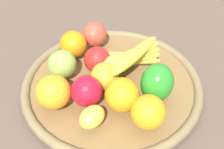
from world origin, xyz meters
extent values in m
plane|color=brown|center=(0.00, 0.00, 0.00)|extent=(2.40, 2.40, 0.00)
cylinder|color=brown|center=(0.00, 0.00, 0.01)|extent=(0.44, 0.44, 0.02)
torus|color=olive|center=(0.00, 0.00, 0.02)|extent=(0.46, 0.46, 0.02)
sphere|color=red|center=(0.03, 0.04, 0.07)|extent=(0.10, 0.10, 0.07)
ellipsoid|color=yellow|center=(-0.14, 0.02, 0.05)|extent=(0.08, 0.07, 0.05)
ellipsoid|color=#288B25|center=(-0.04, -0.11, 0.08)|extent=(0.10, 0.10, 0.09)
ellipsoid|color=yellow|center=(0.08, -0.02, 0.05)|extent=(0.03, 0.18, 0.03)
ellipsoid|color=yellow|center=(0.06, -0.03, 0.06)|extent=(0.09, 0.18, 0.03)
ellipsoid|color=yellow|center=(0.05, -0.03, 0.07)|extent=(0.12, 0.17, 0.03)
ellipsoid|color=yellow|center=(0.04, -0.04, 0.08)|extent=(0.15, 0.15, 0.03)
ellipsoid|color=yellow|center=(0.03, -0.05, 0.10)|extent=(0.18, 0.11, 0.03)
sphere|color=#86AD47|center=(0.00, 0.13, 0.07)|extent=(0.10, 0.10, 0.07)
sphere|color=red|center=(-0.08, 0.04, 0.07)|extent=(0.10, 0.10, 0.07)
sphere|color=orange|center=(-0.08, -0.04, 0.07)|extent=(0.11, 0.11, 0.08)
sphere|color=#C44532|center=(0.14, 0.07, 0.07)|extent=(0.10, 0.10, 0.07)
sphere|color=gold|center=(-0.02, 0.01, 0.06)|extent=(0.08, 0.08, 0.07)
sphere|color=orange|center=(0.09, 0.12, 0.07)|extent=(0.10, 0.10, 0.07)
sphere|color=orange|center=(-0.10, 0.12, 0.07)|extent=(0.09, 0.09, 0.08)
sphere|color=orange|center=(-0.12, -0.10, 0.07)|extent=(0.11, 0.11, 0.08)
camera|label=1|loc=(-0.54, -0.09, 0.55)|focal=47.80mm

